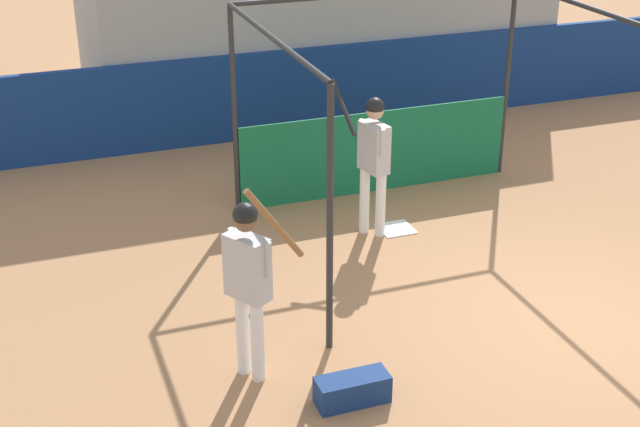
{
  "coord_description": "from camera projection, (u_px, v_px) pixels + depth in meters",
  "views": [
    {
      "loc": [
        -5.49,
        -6.86,
        5.21
      ],
      "look_at": [
        -2.45,
        1.5,
        1.03
      ],
      "focal_mm": 50.0,
      "sensor_mm": 36.0,
      "label": 1
    }
  ],
  "objects": [
    {
      "name": "bleacher_section",
      "position": [
        309.0,
        1.0,
        16.49
      ],
      "size": [
        8.15,
        4.0,
        3.53
      ],
      "color": "#9E9E99",
      "rests_on": "ground"
    },
    {
      "name": "ground_plane",
      "position": [
        576.0,
        321.0,
        9.75
      ],
      "size": [
        60.0,
        60.0,
        0.0
      ],
      "primitive_type": "plane",
      "color": "#A8754C"
    },
    {
      "name": "equipment_bag",
      "position": [
        352.0,
        390.0,
        8.38
      ],
      "size": [
        0.7,
        0.28,
        0.28
      ],
      "color": "navy",
      "rests_on": "ground"
    },
    {
      "name": "home_plate",
      "position": [
        396.0,
        229.0,
        11.8
      ],
      "size": [
        0.44,
        0.44,
        0.02
      ],
      "color": "white",
      "rests_on": "ground"
    },
    {
      "name": "player_batter",
      "position": [
        373.0,
        153.0,
        11.21
      ],
      "size": [
        0.55,
        0.83,
        2.0
      ],
      "rotation": [
        0.0,
        0.0,
        1.78
      ],
      "color": "white",
      "rests_on": "ground"
    },
    {
      "name": "batting_cage",
      "position": [
        396.0,
        126.0,
        11.94
      ],
      "size": [
        4.19,
        3.66,
        2.87
      ],
      "color": "#282828",
      "rests_on": "ground"
    },
    {
      "name": "outfield_wall",
      "position": [
        350.0,
        86.0,
        15.18
      ],
      "size": [
        24.0,
        0.12,
        1.45
      ],
      "color": "navy",
      "rests_on": "ground"
    },
    {
      "name": "player_waiting",
      "position": [
        248.0,
        274.0,
        8.34
      ],
      "size": [
        0.67,
        0.64,
        2.17
      ],
      "rotation": [
        0.0,
        0.0,
        -1.03
      ],
      "color": "white",
      "rests_on": "ground"
    }
  ]
}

